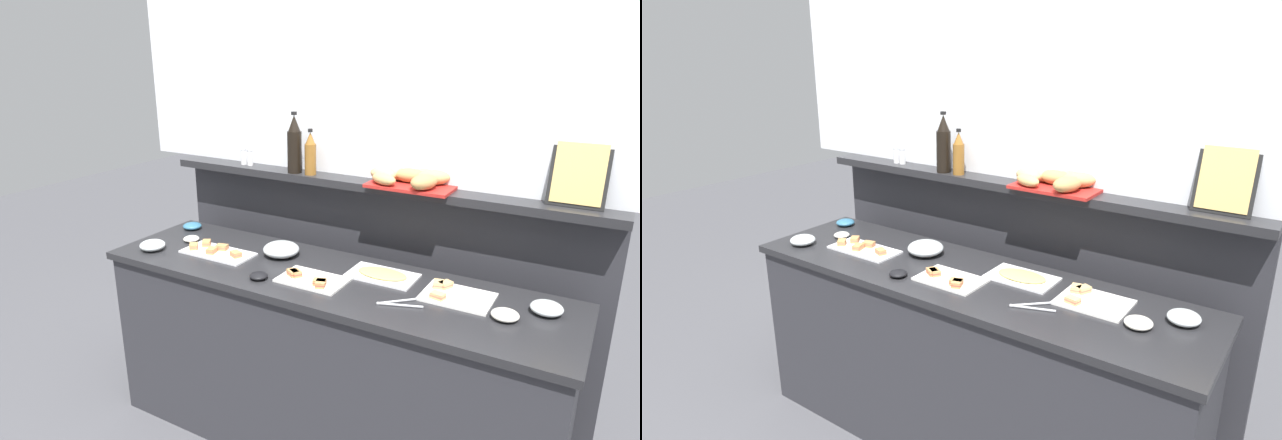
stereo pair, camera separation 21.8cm
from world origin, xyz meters
TOP-DOWN VIEW (x-y plane):
  - ground_plane at (0.00, 0.60)m, footprint 12.00×12.00m
  - buffet_counter at (0.00, 0.00)m, footprint 2.21×0.61m
  - back_ledge_unit at (0.00, 0.48)m, footprint 2.33×0.22m
  - upper_wall_panel at (0.00, 0.51)m, footprint 2.93×0.08m
  - sandwich_platter_rear at (-0.03, -0.09)m, footprint 0.30×0.19m
  - sandwich_platter_side at (0.57, 0.08)m, footprint 0.29×0.22m
  - sandwich_platter_front at (-0.61, -0.04)m, footprint 0.37×0.17m
  - cold_cuts_platter at (0.23, 0.12)m, footprint 0.31×0.19m
  - glass_bowl_large at (-0.31, 0.10)m, footprint 0.18×0.18m
  - glass_bowl_medium at (0.93, 0.11)m, footprint 0.12×0.12m
  - glass_bowl_small at (-0.92, -0.16)m, footprint 0.13×0.13m
  - condiment_bowl_teal at (-0.84, 0.03)m, footprint 0.08×0.08m
  - condiment_bowl_cream at (0.80, -0.01)m, footprint 0.11×0.11m
  - condiment_bowl_dark at (-0.98, 0.19)m, footprint 0.10×0.10m
  - condiment_bowl_red at (-0.24, -0.18)m, footprint 0.08×0.08m
  - serving_tongs at (0.39, -0.10)m, footprint 0.18×0.13m
  - vinegar_bottle_amber at (-0.31, 0.38)m, footprint 0.06×0.06m
  - wine_bottle_dark at (-0.40, 0.38)m, footprint 0.08×0.08m
  - salt_shaker at (-0.76, 0.41)m, footprint 0.03×0.03m
  - pepper_shaker at (-0.71, 0.41)m, footprint 0.03×0.03m
  - bread_basket at (0.24, 0.41)m, footprint 0.43×0.29m
  - framed_picture at (0.94, 0.44)m, footprint 0.23×0.08m

SIDE VIEW (x-z plane):
  - ground_plane at x=0.00m, z-range 0.00..0.00m
  - buffet_counter at x=0.00m, z-range 0.00..0.92m
  - back_ledge_unit at x=0.00m, z-range 0.03..1.31m
  - serving_tongs at x=0.39m, z-range 0.92..0.93m
  - sandwich_platter_side at x=0.57m, z-range 0.91..0.95m
  - cold_cuts_platter at x=0.23m, z-range 0.92..0.94m
  - sandwich_platter_rear at x=-0.03m, z-range 0.91..0.95m
  - sandwich_platter_front at x=-0.61m, z-range 0.91..0.95m
  - condiment_bowl_red at x=-0.24m, z-range 0.92..0.95m
  - condiment_bowl_teal at x=-0.84m, z-range 0.92..0.95m
  - condiment_bowl_dark at x=-0.98m, z-range 0.92..0.96m
  - condiment_bowl_cream at x=0.80m, z-range 0.92..0.96m
  - glass_bowl_medium at x=0.93m, z-range 0.92..0.97m
  - glass_bowl_small at x=-0.92m, z-range 0.92..0.97m
  - glass_bowl_large at x=-0.31m, z-range 0.92..0.99m
  - bread_basket at x=0.24m, z-range 1.27..1.36m
  - salt_shaker at x=-0.76m, z-range 1.28..1.36m
  - pepper_shaker at x=-0.71m, z-range 1.28..1.36m
  - vinegar_bottle_amber at x=-0.31m, z-range 1.26..1.50m
  - framed_picture at x=0.94m, z-range 1.28..1.55m
  - wine_bottle_dark at x=-0.40m, z-range 1.26..1.58m
  - upper_wall_panel at x=0.00m, z-range 1.28..2.60m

